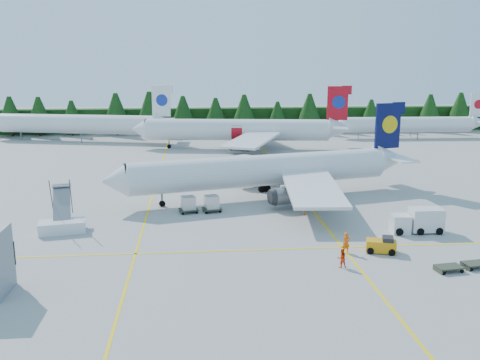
{
  "coord_description": "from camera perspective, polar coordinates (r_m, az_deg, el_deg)",
  "views": [
    {
      "loc": [
        -8.35,
        -54.4,
        17.89
      ],
      "look_at": [
        -2.72,
        9.38,
        3.5
      ],
      "focal_mm": 40.0,
      "sensor_mm": 36.0,
      "label": 1
    }
  ],
  "objects": [
    {
      "name": "service_truck",
      "position": [
        59.75,
        18.34,
        -4.13
      ],
      "size": [
        5.43,
        2.12,
        2.6
      ],
      "rotation": [
        0.0,
        0.0,
        -0.02
      ],
      "color": "white",
      "rests_on": "ground"
    },
    {
      "name": "crew_c",
      "position": [
        63.66,
        6.98,
        -2.81
      ],
      "size": [
        0.81,
        0.97,
        2.01
      ],
      "primitive_type": "imported",
      "rotation": [
        0.0,
        0.0,
        1.23
      ],
      "color": "#FF6105",
      "rests_on": "ground"
    },
    {
      "name": "ground",
      "position": [
        57.87,
        3.52,
        -5.37
      ],
      "size": [
        320.0,
        320.0,
        0.0
      ],
      "primitive_type": "plane",
      "color": "#9B9B96",
      "rests_on": "ground"
    },
    {
      "name": "airliner_red",
      "position": [
        110.07,
        -0.68,
        5.34
      ],
      "size": [
        43.97,
        35.98,
        12.81
      ],
      "rotation": [
        0.0,
        0.0,
        -0.13
      ],
      "color": "silver",
      "rests_on": "ground"
    },
    {
      "name": "uld_pair",
      "position": [
        64.27,
        -4.27,
        -2.49
      ],
      "size": [
        5.31,
        2.27,
        1.68
      ],
      "rotation": [
        0.0,
        0.0,
        0.23
      ],
      "color": "#303627",
      "rests_on": "ground"
    },
    {
      "name": "treeline_hedge",
      "position": [
        137.47,
        -1.54,
        6.44
      ],
      "size": [
        220.0,
        4.0,
        6.0
      ],
      "primitive_type": "cube",
      "color": "black",
      "rests_on": "ground"
    },
    {
      "name": "baggage_tug",
      "position": [
        52.89,
        14.9,
        -6.72
      ],
      "size": [
        3.07,
        2.22,
        1.48
      ],
      "rotation": [
        0.0,
        0.0,
        -0.3
      ],
      "color": "orange",
      "rests_on": "ground"
    },
    {
      "name": "airliner_far_left",
      "position": [
        126.85,
        -17.49,
        5.76
      ],
      "size": [
        42.32,
        13.21,
        12.5
      ],
      "rotation": [
        0.0,
        0.0,
        -0.23
      ],
      "color": "silver",
      "rests_on": "ground"
    },
    {
      "name": "airstairs",
      "position": [
        60.2,
        -18.44,
        -4.37
      ],
      "size": [
        5.14,
        6.97,
        4.28
      ],
      "rotation": [
        0.0,
        0.0,
        0.19
      ],
      "color": "silver",
      "rests_on": "ground"
    },
    {
      "name": "taxi_stripe_a",
      "position": [
        76.73,
        -9.13,
        -0.98
      ],
      "size": [
        0.25,
        120.0,
        0.01
      ],
      "primitive_type": "cube",
      "color": "yellow",
      "rests_on": "ground"
    },
    {
      "name": "airliner_navy",
      "position": [
        70.12,
        1.79,
        0.92
      ],
      "size": [
        40.7,
        33.08,
        12.04
      ],
      "rotation": [
        0.0,
        0.0,
        0.24
      ],
      "color": "silver",
      "rests_on": "ground"
    },
    {
      "name": "crew_b",
      "position": [
        48.39,
        10.8,
        -8.19
      ],
      "size": [
        0.88,
        0.72,
        1.7
      ],
      "primitive_type": "imported",
      "rotation": [
        0.0,
        0.0,
        3.23
      ],
      "color": "red",
      "rests_on": "ground"
    },
    {
      "name": "taxi_stripe_b",
      "position": [
        77.86,
        5.72,
        -0.68
      ],
      "size": [
        0.25,
        120.0,
        0.01
      ],
      "primitive_type": "cube",
      "color": "yellow",
      "rests_on": "ground"
    },
    {
      "name": "crew_a",
      "position": [
        51.86,
        11.27,
        -6.59
      ],
      "size": [
        0.8,
        0.59,
        2.01
      ],
      "primitive_type": "imported",
      "rotation": [
        0.0,
        0.0,
        0.16
      ],
      "color": "#EC5404",
      "rests_on": "ground"
    },
    {
      "name": "airliner_far_right",
      "position": [
        131.18,
        16.99,
        5.71
      ],
      "size": [
        35.8,
        4.67,
        10.41
      ],
      "rotation": [
        0.0,
        0.0,
        -0.03
      ],
      "color": "silver",
      "rests_on": "ground"
    },
    {
      "name": "taxi_stripe_cross",
      "position": [
        52.27,
        4.49,
        -7.38
      ],
      "size": [
        80.0,
        0.25,
        0.01
      ],
      "primitive_type": "cube",
      "color": "yellow",
      "rests_on": "ground"
    }
  ]
}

